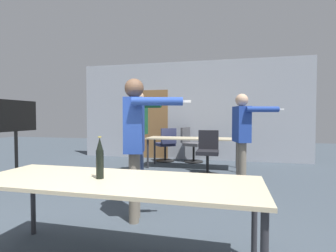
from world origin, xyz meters
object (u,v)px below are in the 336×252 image
object	(u,v)px
person_center_tall	(242,131)
office_chair_side_rolled	(208,154)
person_left_plaid	(139,125)
beer_bottle	(100,159)
office_chair_near_pushed	(191,146)
office_chair_far_left	(166,146)
person_far_watching	(136,134)
tv_screen	(16,132)
drink_cup	(205,136)

from	to	relation	value
person_center_tall	office_chair_side_rolled	size ratio (longest dim) A/B	1.74
person_left_plaid	beer_bottle	distance (m)	3.42
beer_bottle	office_chair_near_pushed	bearing A→B (deg)	90.15
person_left_plaid	office_chair_far_left	size ratio (longest dim) A/B	1.92
person_left_plaid	person_center_tall	bearing A→B (deg)	78.67
person_left_plaid	office_chair_far_left	bearing A→B (deg)	175.89
office_chair_side_rolled	person_center_tall	bearing A→B (deg)	128.51
office_chair_far_left	office_chair_side_rolled	distance (m)	1.88
person_center_tall	office_chair_side_rolled	distance (m)	1.20
person_far_watching	office_chair_side_rolled	bearing A→B (deg)	152.29
person_center_tall	person_far_watching	bearing A→B (deg)	-51.38
office_chair_far_left	tv_screen	bearing A→B (deg)	-163.89
office_chair_far_left	office_chair_near_pushed	world-z (taller)	office_chair_near_pushed
beer_bottle	drink_cup	distance (m)	4.48
office_chair_side_rolled	beer_bottle	bearing A→B (deg)	80.03
office_chair_near_pushed	office_chair_side_rolled	xyz separation A→B (m)	(0.59, -1.52, 0.00)
tv_screen	office_chair_side_rolled	bearing A→B (deg)	-66.77
office_chair_side_rolled	person_far_watching	bearing A→B (deg)	75.84
person_far_watching	person_left_plaid	size ratio (longest dim) A/B	0.95
office_chair_near_pushed	drink_cup	world-z (taller)	office_chair_near_pushed
person_center_tall	beer_bottle	xyz separation A→B (m)	(-1.25, -2.84, -0.10)
person_far_watching	person_left_plaid	distance (m)	2.47
person_far_watching	drink_cup	xyz separation A→B (m)	(0.49, 3.48, -0.27)
tv_screen	office_chair_near_pushed	bearing A→B (deg)	-43.84
tv_screen	office_chair_side_rolled	xyz separation A→B (m)	(3.50, 1.50, -0.51)
office_chair_far_left	drink_cup	world-z (taller)	office_chair_far_left
person_center_tall	office_chair_near_pushed	world-z (taller)	person_center_tall
person_center_tall	drink_cup	world-z (taller)	person_center_tall
person_far_watching	beer_bottle	distance (m)	0.98
tv_screen	person_center_tall	xyz separation A→B (m)	(4.17, 0.68, 0.05)
person_center_tall	person_left_plaid	size ratio (longest dim) A/B	0.92
person_far_watching	office_chair_side_rolled	world-z (taller)	person_far_watching
drink_cup	office_chair_side_rolled	bearing A→B (deg)	-79.96
beer_bottle	drink_cup	xyz separation A→B (m)	(0.44, 4.46, -0.12)
tv_screen	person_far_watching	size ratio (longest dim) A/B	0.92
person_center_tall	person_left_plaid	xyz separation A→B (m)	(-2.11, 0.47, 0.07)
person_center_tall	office_chair_far_left	world-z (taller)	person_center_tall
person_left_plaid	tv_screen	bearing A→B (deg)	-59.52
person_center_tall	drink_cup	xyz separation A→B (m)	(-0.82, 1.62, -0.23)
person_center_tall	office_chair_far_left	xyz separation A→B (m)	(-1.95, 2.20, -0.57)
office_chair_near_pushed	beer_bottle	xyz separation A→B (m)	(0.01, -5.18, 0.45)
person_far_watching	office_chair_far_left	size ratio (longest dim) A/B	1.83
person_center_tall	office_chair_near_pushed	bearing A→B (deg)	-167.96
office_chair_side_rolled	drink_cup	xyz separation A→B (m)	(-0.14, 0.80, 0.33)
office_chair_near_pushed	beer_bottle	distance (m)	5.20
person_far_watching	drink_cup	size ratio (longest dim) A/B	19.72
office_chair_near_pushed	person_left_plaid	bearing A→B (deg)	-4.51
tv_screen	office_chair_near_pushed	size ratio (longest dim) A/B	1.65
tv_screen	office_chair_side_rolled	distance (m)	3.84
tv_screen	person_center_tall	world-z (taller)	person_center_tall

